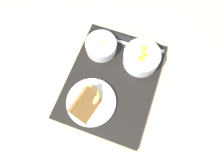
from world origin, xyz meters
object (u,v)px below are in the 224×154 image
Objects in this scene: bowl_soup at (101,46)px; spoon at (130,45)px; plate_main at (90,101)px; knife at (128,40)px; bowl_salad at (141,58)px.

spoon is at bearing 125.67° from bowl_soup.
plate_main is 0.28m from knife.
plate_main reaches higher than spoon.
bowl_salad is 0.10m from knife.
plate_main is at bearing -100.43° from knife.
bowl_soup is at bearing -142.80° from knife.
knife is at bearing 177.84° from plate_main.
spoon is (-0.04, -0.07, -0.03)m from bowl_salad.
bowl_soup reaches higher than spoon.
bowl_salad is 0.16m from bowl_soup.
plate_main is (0.20, 0.07, -0.01)m from bowl_soup.
bowl_soup is 0.11m from knife.
bowl_salad is 1.13× the size of bowl_soup.
bowl_salad reaches higher than spoon.
plate_main is at bearing 18.11° from bowl_soup.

